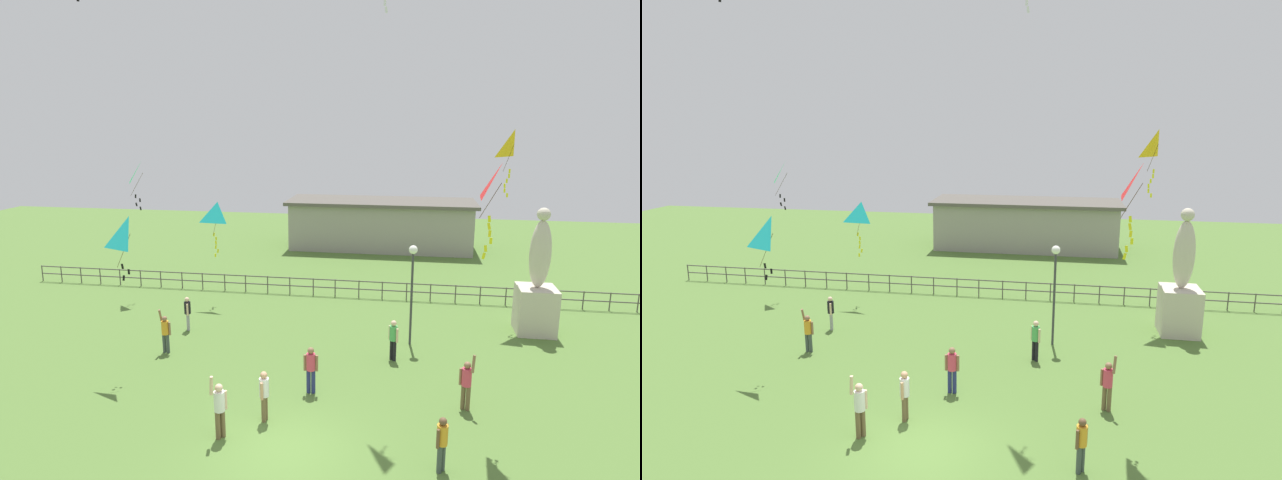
{
  "view_description": "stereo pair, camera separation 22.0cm",
  "coord_description": "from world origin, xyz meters",
  "views": [
    {
      "loc": [
        3.26,
        -13.26,
        9.15
      ],
      "look_at": [
        0.06,
        5.87,
        4.9
      ],
      "focal_mm": 29.95,
      "sensor_mm": 36.0,
      "label": 1
    },
    {
      "loc": [
        3.48,
        -13.22,
        9.15
      ],
      "look_at": [
        0.06,
        5.87,
        4.9
      ],
      "focal_mm": 29.95,
      "sensor_mm": 36.0,
      "label": 2
    }
  ],
  "objects": [
    {
      "name": "kite_5",
      "position": [
        -6.7,
        4.31,
        5.17
      ],
      "size": [
        1.13,
        1.12,
        2.26
      ],
      "color": "#19B2B2"
    },
    {
      "name": "person_6",
      "position": [
        -6.36,
        8.15,
        0.89
      ],
      "size": [
        0.29,
        0.44,
        1.55
      ],
      "color": "#99999E",
      "rests_on": "ground_plane"
    },
    {
      "name": "kite_2",
      "position": [
        5.84,
        2.55,
        7.38
      ],
      "size": [
        0.88,
        0.98,
        2.79
      ],
      "color": "red"
    },
    {
      "name": "pavilion_building",
      "position": [
        1.26,
        26.0,
        1.82
      ],
      "size": [
        13.69,
        4.98,
        3.6
      ],
      "color": "gray",
      "rests_on": "ground_plane"
    },
    {
      "name": "statue_monument",
      "position": [
        8.98,
        10.46,
        1.81
      ],
      "size": [
        1.64,
        1.64,
        5.63
      ],
      "color": "beige",
      "rests_on": "ground_plane"
    },
    {
      "name": "person_4",
      "position": [
        -0.96,
        1.43,
        0.95
      ],
      "size": [
        0.31,
        0.5,
        1.65
      ],
      "color": "brown",
      "rests_on": "ground_plane"
    },
    {
      "name": "kite_4",
      "position": [
        7.81,
        11.95,
        8.15
      ],
      "size": [
        1.09,
        1.17,
        3.04
      ],
      "color": "yellow"
    },
    {
      "name": "kite_6",
      "position": [
        -6.37,
        12.47,
        4.54
      ],
      "size": [
        1.14,
        1.01,
        2.75
      ],
      "color": "#19B2B2"
    },
    {
      "name": "waterfront_railing",
      "position": [
        -0.37,
        14.0,
        0.62
      ],
      "size": [
        36.01,
        0.06,
        0.95
      ],
      "color": "#4C4742",
      "rests_on": "ground_plane"
    },
    {
      "name": "ground_plane",
      "position": [
        0.0,
        0.0,
        0.0
      ],
      "size": [
        80.0,
        80.0,
        0.0
      ],
      "primitive_type": "plane",
      "color": "#517533"
    },
    {
      "name": "person_5",
      "position": [
        4.36,
        -0.23,
        0.91
      ],
      "size": [
        0.33,
        0.4,
        1.59
      ],
      "color": "#3F4C47",
      "rests_on": "ground_plane"
    },
    {
      "name": "person_7",
      "position": [
        -2.01,
        0.3,
        1.02
      ],
      "size": [
        0.44,
        0.44,
        2.03
      ],
      "color": "brown",
      "rests_on": "ground_plane"
    },
    {
      "name": "kite_1",
      "position": [
        -10.58,
        12.88,
        6.51
      ],
      "size": [
        1.09,
        0.98,
        2.57
      ],
      "color": "#1EB759"
    },
    {
      "name": "person_2",
      "position": [
        -6.27,
        5.7,
        0.92
      ],
      "size": [
        0.48,
        0.31,
        1.84
      ],
      "color": "#3F4C47",
      "rests_on": "ground_plane"
    },
    {
      "name": "lamppost",
      "position": [
        3.52,
        8.2,
        3.13
      ],
      "size": [
        0.36,
        0.36,
        4.29
      ],
      "color": "#38383D",
      "rests_on": "ground_plane"
    },
    {
      "name": "person_1",
      "position": [
        0.15,
        3.41,
        0.96
      ],
      "size": [
        0.51,
        0.31,
        1.68
      ],
      "color": "navy",
      "rests_on": "ground_plane"
    },
    {
      "name": "person_0",
      "position": [
        2.86,
        6.51,
        0.95
      ],
      "size": [
        0.38,
        0.38,
        1.65
      ],
      "color": "black",
      "rests_on": "ground_plane"
    },
    {
      "name": "person_3",
      "position": [
        5.31,
        3.14,
        0.99
      ],
      "size": [
        0.48,
        0.4,
        1.97
      ],
      "color": "brown",
      "rests_on": "ground_plane"
    }
  ]
}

